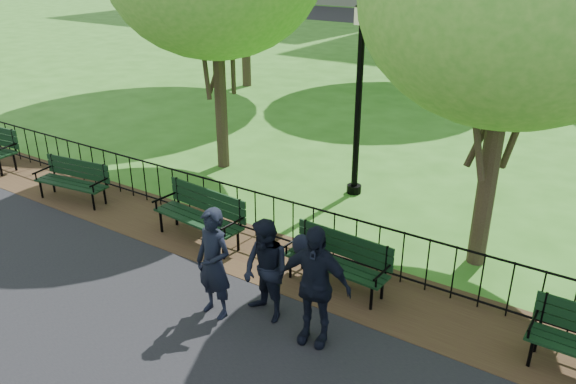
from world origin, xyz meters
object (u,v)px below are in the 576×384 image
Objects in this scene: park_bench_left_a at (202,210)px; park_bench_left_b at (74,176)px; park_bench_main at (326,252)px; person_left at (214,264)px; taxi at (510,16)px; person_mid at (266,271)px; lamppost at (359,94)px; person_right at (314,285)px.

park_bench_left_a is 1.10× the size of park_bench_left_b.
person_left is at bearing -117.90° from park_bench_main.
park_bench_left_a is 32.60m from taxi.
taxi is (-2.58, 32.50, 0.13)m from park_bench_left_a.
person_mid reaches higher than park_bench_main.
lamppost is (4.63, 3.49, 1.61)m from park_bench_left_b.
person_right is at bearing -69.00° from lamppost.
park_bench_left_a is at bearing -178.21° from park_bench_main.
person_right is 0.41× the size of taxi.
lamppost is at bearing 113.12° from park_bench_main.
person_left is 0.73m from person_mid.
person_mid is 0.88× the size of person_right.
person_mid is (0.99, -4.60, -1.38)m from lamppost.
lamppost is at bearing 73.46° from park_bench_left_a.
person_mid is (2.29, -1.25, 0.17)m from park_bench_left_a.
person_right reaches higher than taxi.
person_left is at bearing -24.13° from park_bench_left_b.
person_right is at bearing -18.50° from park_bench_left_a.
person_right is at bearing -151.12° from taxi.
park_bench_main is 32.95m from taxi.
park_bench_left_b is at bearing -175.08° from person_mid.
lamppost reaches higher than park_bench_left_a.
taxi is (-5.13, 32.55, 0.15)m from park_bench_main.
taxi is at bearing 101.68° from person_left.
park_bench_left_a is 1.09× the size of person_right.
park_bench_left_a is at bearing 167.42° from person_mid.
park_bench_left_a is at bearing 140.65° from person_left.
taxi is at bearing 97.58° from lamppost.
park_bench_main reaches higher than park_bench_left_b.
park_bench_left_b is 0.99× the size of person_right.
person_left reaches higher than person_mid.
person_right is (3.09, -1.32, 0.27)m from park_bench_left_a.
lamppost is 29.44m from taxi.
park_bench_main is 5.88m from park_bench_left_b.
lamppost is 2.32× the size of person_right.
park_bench_main is 0.99× the size of person_right.
park_bench_left_b is 5.18m from person_left.
person_mid is (5.62, -1.11, 0.23)m from park_bench_left_b.
person_left reaches higher than park_bench_left_b.
person_left is at bearing 179.91° from person_right.
park_bench_main is 1.12× the size of person_mid.
park_bench_main is at bearing 93.77° from person_mid.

